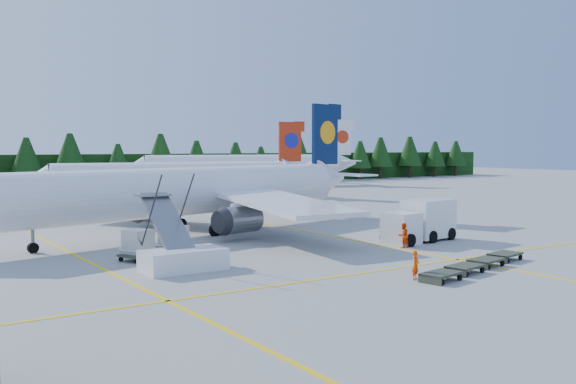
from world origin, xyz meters
TOP-DOWN VIEW (x-y plane):
  - ground at (0.00, 0.00)m, footprint 320.00×320.00m
  - taxi_stripe_a at (-14.00, 20.00)m, footprint 0.25×120.00m
  - taxi_stripe_b at (6.00, 20.00)m, footprint 0.25×120.00m
  - taxi_stripe_cross at (0.00, -6.00)m, footprint 80.00×0.25m
  - treeline_hedge at (0.00, 82.00)m, footprint 220.00×4.00m
  - airliner_navy at (-4.25, 14.82)m, footprint 39.47×32.11m
  - airliner_red at (9.05, 46.60)m, footprint 37.51×30.66m
  - airliner_far_right at (31.53, 67.90)m, footprint 41.56×13.15m
  - airstairs at (-10.21, 0.89)m, footprint 4.83×6.55m
  - service_truck at (9.75, 1.16)m, footprint 6.85×3.33m
  - dolly_train at (4.19, -8.95)m, footprint 10.71×3.98m
  - uld_pair at (-9.84, 5.53)m, footprint 5.35×2.99m
  - crew_a at (-0.77, -8.97)m, footprint 0.70×0.61m
  - crew_b at (6.50, -0.51)m, footprint 0.92×0.74m
  - crew_c at (9.30, 1.07)m, footprint 0.64×0.87m

SIDE VIEW (x-z plane):
  - ground at x=0.00m, z-range 0.00..0.00m
  - taxi_stripe_a at x=-14.00m, z-range 0.00..0.01m
  - taxi_stripe_b at x=6.00m, z-range 0.00..0.01m
  - taxi_stripe_cross at x=0.00m, z-range 0.00..0.01m
  - dolly_train at x=4.19m, z-range 0.36..0.49m
  - crew_a at x=-0.77m, z-range 0.00..1.62m
  - crew_b at x=6.50m, z-range 0.00..1.81m
  - airstairs at x=-10.21m, z-range -1.23..3.11m
  - crew_c at x=9.30m, z-range 0.00..1.98m
  - uld_pair at x=-9.84m, z-range 0.29..1.95m
  - service_truck at x=9.75m, z-range -0.02..3.15m
  - treeline_hedge at x=0.00m, z-range 0.00..6.00m
  - airliner_red at x=9.05m, z-range -2.18..8.76m
  - airliner_navy at x=-4.25m, z-range -2.32..9.33m
  - airliner_far_right at x=31.53m, z-range -2.29..9.99m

